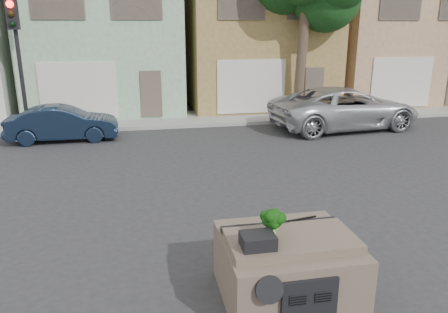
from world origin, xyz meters
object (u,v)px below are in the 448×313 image
object	(u,v)px
traffic_signal	(20,68)
broccoli	(273,223)
navy_sedan	(65,140)
silver_pickup	(343,128)

from	to	relation	value
traffic_signal	broccoli	distance (m)	14.09
navy_sedan	silver_pickup	bearing A→B (deg)	-92.39
silver_pickup	broccoli	distance (m)	12.65
navy_sedan	silver_pickup	size ratio (longest dim) A/B	0.64
silver_pickup	traffic_signal	world-z (taller)	traffic_signal
traffic_signal	broccoli	size ratio (longest dim) A/B	11.42
navy_sedan	broccoli	bearing A→B (deg)	-158.65
silver_pickup	traffic_signal	bearing A→B (deg)	75.73
navy_sedan	silver_pickup	xyz separation A→B (m)	(11.07, -0.19, 0.00)
traffic_signal	broccoli	xyz separation A→B (m)	(6.22, -12.58, -1.21)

